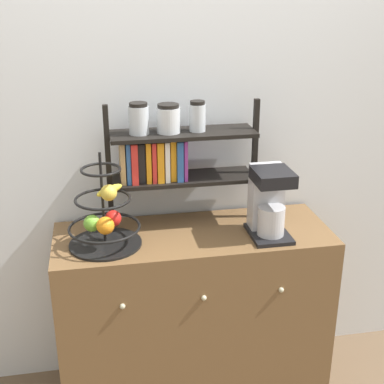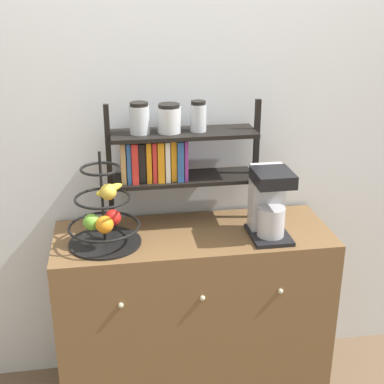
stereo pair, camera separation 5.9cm
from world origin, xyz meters
TOP-DOWN VIEW (x-y plane):
  - wall_back at (0.00, 0.52)m, footprint 7.00×0.05m
  - sideboard at (0.00, 0.24)m, footprint 1.27×0.49m
  - coffee_maker at (0.33, 0.17)m, footprint 0.17×0.23m
  - fruit_stand at (-0.40, 0.19)m, footprint 0.32×0.32m
  - shelf_hutch at (-0.10, 0.37)m, footprint 0.70×0.20m

SIDE VIEW (x-z plane):
  - sideboard at x=0.00m, z-range 0.00..0.88m
  - fruit_stand at x=-0.40m, z-range 0.80..1.22m
  - coffee_maker at x=0.33m, z-range 0.88..1.20m
  - shelf_hutch at x=-0.10m, z-range 0.95..1.53m
  - wall_back at x=0.00m, z-range 0.00..2.60m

